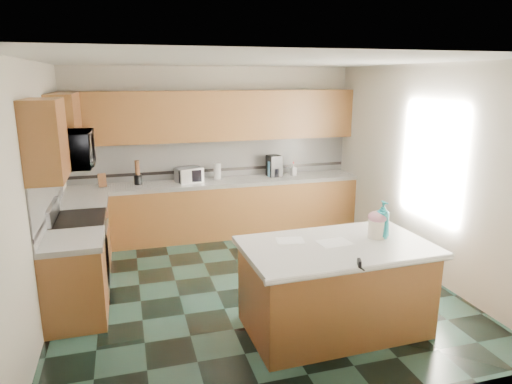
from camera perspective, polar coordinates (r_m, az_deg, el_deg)
name	(u,v)px	position (r m, az deg, el deg)	size (l,w,h in m)	color
floor	(252,287)	(5.78, -0.47, -11.76)	(4.60, 4.60, 0.00)	black
ceiling	(252,61)	(5.21, -0.54, 16.06)	(4.60, 4.60, 0.00)	white
wall_back	(214,151)	(7.56, -5.27, 5.12)	(4.60, 0.04, 2.70)	beige
wall_front	(342,251)	(3.25, 10.68, -7.29)	(4.60, 0.04, 2.70)	beige
wall_left	(36,195)	(5.23, -25.80, -0.29)	(0.04, 4.60, 2.70)	beige
wall_right	(423,170)	(6.35, 20.11, 2.60)	(0.04, 4.60, 2.70)	beige
back_base_cab	(219,210)	(7.45, -4.64, -2.25)	(4.60, 0.60, 0.86)	#522B16
back_countertop	(218,182)	(7.33, -4.71, 1.20)	(4.60, 0.64, 0.06)	white
back_upper_cab	(215,116)	(7.31, -5.10, 9.48)	(4.60, 0.33, 0.78)	#522B16
back_backsplash	(215,158)	(7.54, -5.21, 4.22)	(4.60, 0.02, 0.63)	silver
back_accent_band	(215,170)	(7.57, -5.17, 2.76)	(4.60, 0.01, 0.05)	black
left_base_cab_rear	(86,236)	(6.67, -20.51, -5.12)	(0.60, 0.82, 0.86)	#522B16
left_counter_rear	(83,203)	(6.54, -20.85, -1.30)	(0.64, 0.82, 0.06)	white
left_base_cab_front	(76,282)	(5.25, -21.63, -10.47)	(0.60, 0.72, 0.86)	#522B16
left_counter_front	(71,241)	(5.08, -22.10, -5.73)	(0.64, 0.72, 0.06)	white
left_backsplash	(48,193)	(5.78, -24.52, -0.07)	(0.02, 2.30, 0.63)	silver
left_accent_band	(51,209)	(5.82, -24.26, -1.93)	(0.01, 2.30, 0.05)	black
left_upper_cab_rear	(65,124)	(6.50, -22.77, 7.88)	(0.33, 1.09, 0.78)	#522B16
left_upper_cab_front	(45,140)	(4.86, -24.83, 5.93)	(0.33, 0.72, 0.78)	#522B16
range_body	(81,256)	(5.92, -21.02, -7.47)	(0.60, 0.76, 0.88)	#B7B7BC
range_oven_door	(107,256)	(5.91, -18.17, -7.67)	(0.02, 0.68, 0.55)	black
range_cooktop	(77,219)	(5.78, -21.42, -3.21)	(0.62, 0.78, 0.04)	black
range_handle	(107,227)	(5.79, -18.16, -4.15)	(0.02, 0.02, 0.66)	#B7B7BC
range_backguard	(52,211)	(5.78, -24.09, -2.23)	(0.06, 0.76, 0.18)	#B7B7BC
microwave	(70,149)	(5.60, -22.19, 4.95)	(0.73, 0.50, 0.41)	#B7B7BC
island_base	(335,290)	(4.81, 9.81, -11.93)	(1.76, 1.00, 0.86)	#522B16
island_top	(337,247)	(4.63, 10.05, -6.80)	(1.86, 1.10, 0.06)	white
island_bullnose	(364,269)	(4.18, 13.40, -9.33)	(0.06, 0.06, 1.86)	white
treat_jar	(377,229)	(4.86, 14.88, -4.46)	(0.18, 0.18, 0.19)	white
treat_jar_lid	(378,217)	(4.83, 14.98, -3.06)	(0.20, 0.20, 0.12)	#CA8099
treat_jar_knob	(378,213)	(4.81, 15.01, -2.56)	(0.02, 0.02, 0.06)	tan
treat_jar_knob_end_l	(375,213)	(4.80, 14.67, -2.59)	(0.03, 0.03, 0.03)	tan
treat_jar_knob_end_r	(381,213)	(4.83, 15.34, -2.52)	(0.03, 0.03, 0.03)	tan
soap_bottle_island	(383,220)	(4.84, 15.54, -3.35)	(0.15, 0.15, 0.39)	teal
paper_sheet_a	(334,242)	(4.65, 9.77, -6.24)	(0.32, 0.24, 0.00)	white
paper_sheet_b	(290,240)	(4.65, 4.30, -6.06)	(0.28, 0.21, 0.00)	white
clamp_body	(359,264)	(4.16, 12.77, -8.81)	(0.03, 0.09, 0.08)	black
clamp_handle	(362,269)	(4.12, 13.14, -9.35)	(0.02, 0.02, 0.07)	black
knife_block	(102,180)	(7.23, -18.68, 1.38)	(0.11, 0.09, 0.21)	#472814
utensil_crock	(138,180)	(7.26, -14.53, 1.51)	(0.12, 0.12, 0.15)	black
utensil_bundle	(137,168)	(7.22, -14.62, 2.97)	(0.07, 0.07, 0.22)	#472814
toaster_oven	(189,175)	(7.28, -8.36, 2.15)	(0.39, 0.27, 0.23)	#B7B7BC
toaster_oven_door	(190,176)	(7.16, -8.22, 1.95)	(0.35, 0.01, 0.19)	black
paper_towel	(217,172)	(7.40, -4.86, 2.56)	(0.11, 0.11, 0.26)	white
paper_towel_base	(217,179)	(7.42, -4.85, 1.65)	(0.17, 0.17, 0.01)	#B7B7BC
water_jug	(272,169)	(7.59, 2.06, 2.91)	(0.16, 0.16, 0.26)	#55A4D1
water_jug_neck	(272,160)	(7.56, 2.07, 4.01)	(0.07, 0.07, 0.04)	#55A4D1
coffee_maker	(274,166)	(7.61, 2.28, 3.29)	(0.21, 0.23, 0.35)	black
coffee_carafe	(275,172)	(7.58, 2.39, 2.45)	(0.14, 0.14, 0.14)	black
soap_bottle_back	(293,169)	(7.71, 4.68, 2.83)	(0.09, 0.09, 0.20)	white
soap_back_cap	(293,163)	(7.69, 4.70, 3.68)	(0.02, 0.02, 0.03)	red
window_light_proxy	(431,161)	(6.15, 21.09, 3.59)	(0.02, 1.40, 1.10)	white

